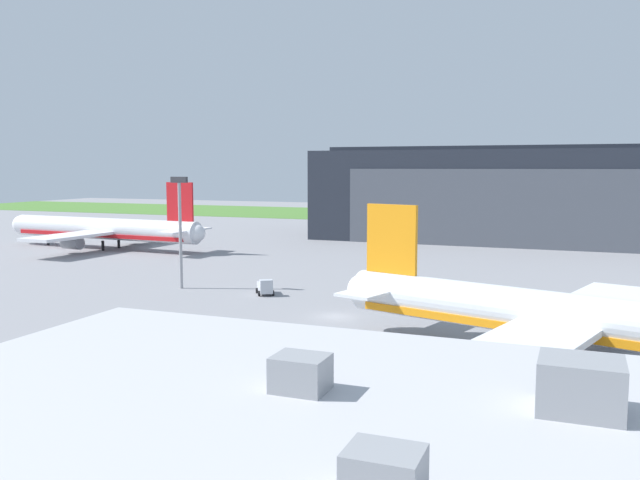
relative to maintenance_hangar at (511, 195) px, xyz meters
name	(u,v)px	position (x,y,z in m)	size (l,w,h in m)	color
ground_plane	(335,317)	(-9.77, -90.11, -10.16)	(440.00, 440.00, 0.00)	gray
grass_field_strip	(498,218)	(-9.77, 63.69, -10.12)	(440.00, 56.00, 0.08)	#4C7D32
maintenance_hangar	(511,195)	(0.00, 0.00, 0.00)	(85.12, 37.48, 21.24)	#232833
airliner_near_right	(576,320)	(14.88, -100.85, -6.11)	(43.63, 39.93, 12.84)	silver
airliner_far_right	(103,229)	(-74.32, -49.33, -6.24)	(48.69, 37.87, 13.56)	silver
pushback_tractor	(265,287)	(-22.67, -81.30, -9.16)	(3.34, 3.88, 2.10)	#B7BCC6
apron_light_mast	(180,222)	(-35.26, -81.35, -1.06)	(2.40, 0.50, 15.12)	#99999E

